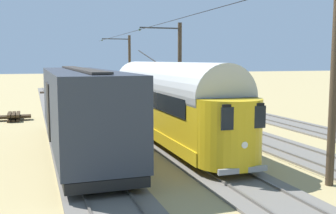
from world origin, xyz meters
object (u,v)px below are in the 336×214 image
vintage_streetcar (167,100)px  boxcar_adjacent (80,107)px  catenary_pole_mid_near (178,71)px  track_end_bumper (157,100)px  catenary_pole_mid_far (332,82)px  catenary_pole_foreground (129,67)px  spare_tie_stack (14,117)px

vintage_streetcar → boxcar_adjacent: (4.84, 1.36, -0.09)m
vintage_streetcar → catenary_pole_mid_near: catenary_pole_mid_near is taller
catenary_pole_mid_near → track_end_bumper: 12.33m
vintage_streetcar → catenary_pole_mid_far: size_ratio=2.43×
catenary_pole_foreground → track_end_bumper: size_ratio=3.88×
catenary_pole_foreground → track_end_bumper: (-2.05, 3.53, -3.27)m
boxcar_adjacent → catenary_pole_foreground: 23.73m
catenary_pole_mid_far → catenary_pole_mid_near: bearing=-90.0°
vintage_streetcar → spare_tie_stack: bearing=-51.5°
catenary_pole_foreground → track_end_bumper: catenary_pole_foreground is taller
boxcar_adjacent → track_end_bumper: 21.30m
vintage_streetcar → catenary_pole_mid_far: catenary_pole_mid_far is taller
catenary_pole_mid_near → spare_tie_stack: catenary_pole_mid_near is taller
vintage_streetcar → catenary_pole_foreground: size_ratio=2.43×
vintage_streetcar → catenary_pole_foreground: 21.29m
catenary_pole_mid_far → spare_tie_stack: size_ratio=2.91×
catenary_pole_mid_near → spare_tie_stack: bearing=-22.8°
vintage_streetcar → boxcar_adjacent: vintage_streetcar is taller
catenary_pole_foreground → spare_tie_stack: (11.14, 10.56, -3.40)m
vintage_streetcar → boxcar_adjacent: size_ratio=1.16×
catenary_pole_mid_near → vintage_streetcar: bearing=64.4°
vintage_streetcar → spare_tie_stack: vintage_streetcar is taller
catenary_pole_foreground → catenary_pole_mid_near: same height
boxcar_adjacent → vintage_streetcar: bearing=-164.3°
track_end_bumper → boxcar_adjacent: bearing=62.9°
catenary_pole_foreground → catenary_pole_mid_near: size_ratio=1.00×
boxcar_adjacent → catenary_pole_mid_near: (-7.62, -7.18, 1.50)m
vintage_streetcar → spare_tie_stack: (8.35, -10.51, -1.99)m
boxcar_adjacent → catenary_pole_mid_far: 11.21m
catenary_pole_foreground → catenary_pole_mid_far: bearing=90.0°
catenary_pole_mid_near → boxcar_adjacent: bearing=43.3°
boxcar_adjacent → track_end_bumper: bearing=-117.1°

